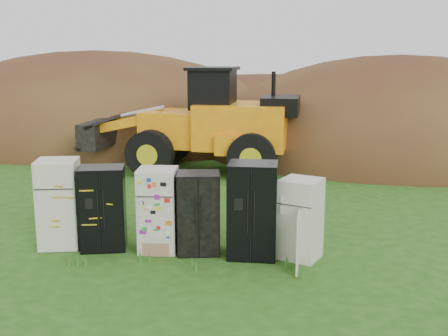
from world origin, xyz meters
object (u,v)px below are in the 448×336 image
(fridge_black_right, at_px, (252,210))
(fridge_sticker, at_px, (158,210))
(fridge_open_door, at_px, (301,219))
(wheel_loader, at_px, (187,120))
(fridge_leftmost, at_px, (59,203))
(fridge_black_side, at_px, (103,208))
(fridge_dark_mid, at_px, (199,213))

(fridge_black_right, bearing_deg, fridge_sticker, 177.76)
(fridge_black_right, height_order, fridge_open_door, fridge_black_right)
(wheel_loader, bearing_deg, fridge_leftmost, -95.92)
(fridge_open_door, distance_m, wheel_loader, 8.59)
(fridge_sticker, bearing_deg, fridge_black_side, 175.76)
(fridge_sticker, bearing_deg, fridge_leftmost, 175.38)
(fridge_leftmost, xyz_separation_m, fridge_black_side, (0.93, -0.00, -0.06))
(fridge_dark_mid, relative_size, fridge_open_door, 1.03)
(fridge_sticker, distance_m, fridge_black_right, 1.90)
(fridge_sticker, relative_size, fridge_dark_mid, 1.04)
(fridge_leftmost, xyz_separation_m, fridge_dark_mid, (2.90, 0.03, -0.10))
(fridge_black_side, height_order, fridge_sticker, fridge_black_side)
(fridge_leftmost, distance_m, fridge_dark_mid, 2.90)
(fridge_open_door, relative_size, wheel_loader, 0.22)
(fridge_open_door, xyz_separation_m, wheel_loader, (-3.77, 7.66, 0.93))
(fridge_black_right, distance_m, wheel_loader, 8.22)
(fridge_black_side, relative_size, wheel_loader, 0.24)
(wheel_loader, bearing_deg, fridge_open_door, -61.22)
(fridge_sticker, xyz_separation_m, fridge_black_right, (1.90, -0.04, 0.09))
(fridge_black_side, bearing_deg, fridge_open_door, -14.10)
(fridge_open_door, bearing_deg, fridge_black_right, -156.74)
(fridge_sticker, bearing_deg, wheel_loader, 92.17)
(fridge_leftmost, xyz_separation_m, fridge_black_right, (3.98, -0.03, 0.02))
(wheel_loader, bearing_deg, fridge_black_side, -88.99)
(fridge_dark_mid, bearing_deg, fridge_sticker, 171.23)
(fridge_sticker, height_order, fridge_open_door, fridge_sticker)
(fridge_open_door, height_order, wheel_loader, wheel_loader)
(fridge_black_right, xyz_separation_m, fridge_open_door, (0.93, 0.02, -0.14))
(fridge_leftmost, bearing_deg, wheel_loader, 69.14)
(fridge_sticker, relative_size, fridge_black_right, 0.91)
(fridge_leftmost, height_order, wheel_loader, wheel_loader)
(fridge_sticker, height_order, fridge_dark_mid, fridge_sticker)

